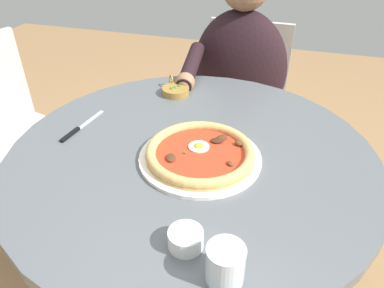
{
  "coord_description": "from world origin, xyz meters",
  "views": [
    {
      "loc": [
        -0.22,
        0.76,
        1.3
      ],
      "look_at": [
        0.0,
        -0.02,
        0.75
      ],
      "focal_mm": 34.38,
      "sensor_mm": 36.0,
      "label": 1
    }
  ],
  "objects_px": {
    "pizza_on_plate": "(200,154)",
    "cafe_chair_spare_near": "(11,127)",
    "diner_person": "(236,111)",
    "cafe_chair_diner": "(242,97)",
    "water_glass": "(225,266)",
    "steak_knife": "(77,130)",
    "ramekin_capers": "(186,238)",
    "dining_table": "(192,191)",
    "olive_pan": "(176,90)"
  },
  "relations": [
    {
      "from": "pizza_on_plate",
      "to": "cafe_chair_spare_near",
      "type": "xyz_separation_m",
      "value": [
        0.86,
        -0.27,
        -0.23
      ]
    },
    {
      "from": "diner_person",
      "to": "cafe_chair_diner",
      "type": "relative_size",
      "value": 1.35
    },
    {
      "from": "pizza_on_plate",
      "to": "water_glass",
      "type": "relative_size",
      "value": 4.17
    },
    {
      "from": "steak_knife",
      "to": "cafe_chair_spare_near",
      "type": "height_order",
      "value": "cafe_chair_spare_near"
    },
    {
      "from": "ramekin_capers",
      "to": "pizza_on_plate",
      "type": "bearing_deg",
      "value": -80.34
    },
    {
      "from": "cafe_chair_diner",
      "to": "cafe_chair_spare_near",
      "type": "height_order",
      "value": "cafe_chair_spare_near"
    },
    {
      "from": "pizza_on_plate",
      "to": "ramekin_capers",
      "type": "relative_size",
      "value": 4.55
    },
    {
      "from": "water_glass",
      "to": "cafe_chair_spare_near",
      "type": "height_order",
      "value": "cafe_chair_spare_near"
    },
    {
      "from": "water_glass",
      "to": "steak_knife",
      "type": "distance_m",
      "value": 0.63
    },
    {
      "from": "steak_knife",
      "to": "dining_table",
      "type": "bearing_deg",
      "value": 179.52
    },
    {
      "from": "pizza_on_plate",
      "to": "steak_knife",
      "type": "bearing_deg",
      "value": -4.69
    },
    {
      "from": "ramekin_capers",
      "to": "cafe_chair_spare_near",
      "type": "xyz_separation_m",
      "value": [
        0.91,
        -0.55,
        -0.23
      ]
    },
    {
      "from": "olive_pan",
      "to": "cafe_chair_diner",
      "type": "xyz_separation_m",
      "value": [
        -0.16,
        -0.51,
        -0.25
      ]
    },
    {
      "from": "cafe_chair_spare_near",
      "to": "olive_pan",
      "type": "bearing_deg",
      "value": -174.62
    },
    {
      "from": "ramekin_capers",
      "to": "cafe_chair_diner",
      "type": "relative_size",
      "value": 0.08
    },
    {
      "from": "cafe_chair_spare_near",
      "to": "ramekin_capers",
      "type": "bearing_deg",
      "value": 148.93
    },
    {
      "from": "dining_table",
      "to": "pizza_on_plate",
      "type": "distance_m",
      "value": 0.16
    },
    {
      "from": "dining_table",
      "to": "steak_knife",
      "type": "bearing_deg",
      "value": -0.48
    },
    {
      "from": "cafe_chair_diner",
      "to": "cafe_chair_spare_near",
      "type": "bearing_deg",
      "value": 34.04
    },
    {
      "from": "dining_table",
      "to": "ramekin_capers",
      "type": "height_order",
      "value": "ramekin_capers"
    },
    {
      "from": "ramekin_capers",
      "to": "dining_table",
      "type": "bearing_deg",
      "value": -75.66
    },
    {
      "from": "steak_knife",
      "to": "cafe_chair_spare_near",
      "type": "xyz_separation_m",
      "value": [
        0.49,
        -0.24,
        -0.22
      ]
    },
    {
      "from": "pizza_on_plate",
      "to": "steak_knife",
      "type": "xyz_separation_m",
      "value": [
        0.38,
        -0.03,
        -0.01
      ]
    },
    {
      "from": "dining_table",
      "to": "cafe_chair_spare_near",
      "type": "xyz_separation_m",
      "value": [
        0.83,
        -0.24,
        -0.07
      ]
    },
    {
      "from": "pizza_on_plate",
      "to": "olive_pan",
      "type": "distance_m",
      "value": 0.38
    },
    {
      "from": "ramekin_capers",
      "to": "cafe_chair_spare_near",
      "type": "relative_size",
      "value": 0.08
    },
    {
      "from": "ramekin_capers",
      "to": "cafe_chair_spare_near",
      "type": "height_order",
      "value": "cafe_chair_spare_near"
    },
    {
      "from": "water_glass",
      "to": "ramekin_capers",
      "type": "xyz_separation_m",
      "value": [
        0.09,
        -0.05,
        -0.01
      ]
    },
    {
      "from": "cafe_chair_diner",
      "to": "dining_table",
      "type": "bearing_deg",
      "value": 89.24
    },
    {
      "from": "olive_pan",
      "to": "cafe_chair_spare_near",
      "type": "height_order",
      "value": "cafe_chair_spare_near"
    },
    {
      "from": "olive_pan",
      "to": "cafe_chair_spare_near",
      "type": "xyz_separation_m",
      "value": [
        0.69,
        0.06,
        -0.23
      ]
    },
    {
      "from": "steak_knife",
      "to": "ramekin_capers",
      "type": "relative_size",
      "value": 2.77
    },
    {
      "from": "diner_person",
      "to": "pizza_on_plate",
      "type": "bearing_deg",
      "value": 91.96
    },
    {
      "from": "dining_table",
      "to": "cafe_chair_diner",
      "type": "xyz_separation_m",
      "value": [
        -0.01,
        -0.81,
        -0.1
      ]
    },
    {
      "from": "water_glass",
      "to": "olive_pan",
      "type": "distance_m",
      "value": 0.73
    },
    {
      "from": "ramekin_capers",
      "to": "cafe_chair_diner",
      "type": "height_order",
      "value": "cafe_chair_diner"
    },
    {
      "from": "dining_table",
      "to": "pizza_on_plate",
      "type": "bearing_deg",
      "value": 137.89
    },
    {
      "from": "water_glass",
      "to": "cafe_chair_diner",
      "type": "relative_size",
      "value": 0.09
    },
    {
      "from": "dining_table",
      "to": "ramekin_capers",
      "type": "relative_size",
      "value": 14.17
    },
    {
      "from": "dining_table",
      "to": "cafe_chair_diner",
      "type": "distance_m",
      "value": 0.82
    },
    {
      "from": "water_glass",
      "to": "cafe_chair_diner",
      "type": "distance_m",
      "value": 1.21
    },
    {
      "from": "dining_table",
      "to": "cafe_chair_spare_near",
      "type": "bearing_deg",
      "value": -16.22
    },
    {
      "from": "dining_table",
      "to": "steak_knife",
      "type": "distance_m",
      "value": 0.37
    },
    {
      "from": "pizza_on_plate",
      "to": "cafe_chair_spare_near",
      "type": "height_order",
      "value": "cafe_chair_spare_near"
    },
    {
      "from": "steak_knife",
      "to": "water_glass",
      "type": "bearing_deg",
      "value": 144.85
    },
    {
      "from": "diner_person",
      "to": "water_glass",
      "type": "bearing_deg",
      "value": 98.77
    },
    {
      "from": "olive_pan",
      "to": "diner_person",
      "type": "xyz_separation_m",
      "value": [
        -0.15,
        -0.36,
        -0.25
      ]
    },
    {
      "from": "ramekin_capers",
      "to": "water_glass",
      "type": "bearing_deg",
      "value": 150.27
    },
    {
      "from": "pizza_on_plate",
      "to": "water_glass",
      "type": "bearing_deg",
      "value": 112.23
    },
    {
      "from": "pizza_on_plate",
      "to": "water_glass",
      "type": "xyz_separation_m",
      "value": [
        -0.13,
        0.33,
        0.02
      ]
    }
  ]
}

